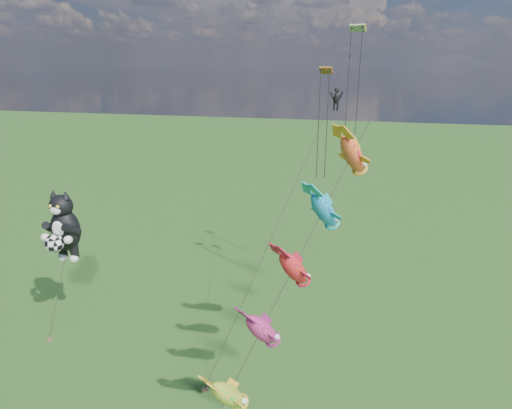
# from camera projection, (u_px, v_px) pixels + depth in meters

# --- Properties ---
(ground) EXTENTS (300.00, 300.00, 0.00)m
(ground) POSITION_uv_depth(u_px,v_px,m) (75.00, 384.00, 29.11)
(ground) COLOR #143F0F
(cat_kite_rig) EXTENTS (2.70, 4.27, 11.57)m
(cat_kite_rig) POSITION_uv_depth(u_px,v_px,m) (63.00, 227.00, 33.34)
(cat_kite_rig) COLOR brown
(cat_kite_rig) RESTS_ON ground
(fish_windsock_rig) EXTENTS (9.08, 13.26, 19.13)m
(fish_windsock_rig) POSITION_uv_depth(u_px,v_px,m) (293.00, 269.00, 21.88)
(fish_windsock_rig) COLOR brown
(fish_windsock_rig) RESTS_ON ground
(parafoil_rig) EXTENTS (8.84, 15.81, 23.70)m
(parafoil_rig) POSITION_uv_depth(u_px,v_px,m) (335.00, 97.00, 33.48)
(parafoil_rig) COLOR brown
(parafoil_rig) RESTS_ON ground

